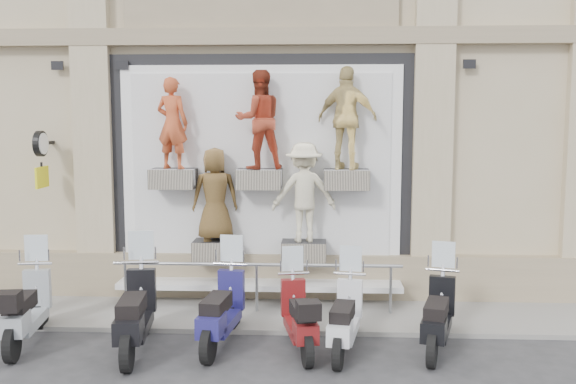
% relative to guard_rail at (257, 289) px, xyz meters
% --- Properties ---
extents(ground, '(90.00, 90.00, 0.00)m').
position_rel_guard_rail_xyz_m(ground, '(0.00, -2.00, -0.47)').
color(ground, '#2D2D30').
rests_on(ground, ground).
extents(sidewalk, '(16.00, 2.20, 0.08)m').
position_rel_guard_rail_xyz_m(sidewalk, '(0.00, 0.10, -0.43)').
color(sidewalk, gray).
rests_on(sidewalk, ground).
extents(building, '(14.00, 8.60, 12.00)m').
position_rel_guard_rail_xyz_m(building, '(0.00, 5.00, 5.54)').
color(building, tan).
rests_on(building, ground).
extents(shop_vitrine, '(5.60, 0.90, 4.30)m').
position_rel_guard_rail_xyz_m(shop_vitrine, '(0.13, 0.74, 1.96)').
color(shop_vitrine, black).
rests_on(shop_vitrine, ground).
extents(guard_rail, '(5.06, 0.10, 0.93)m').
position_rel_guard_rail_xyz_m(guard_rail, '(0.00, 0.00, 0.00)').
color(guard_rail, '#9EA0A5').
rests_on(guard_rail, ground).
extents(clock_sign_bracket, '(0.10, 0.80, 1.02)m').
position_rel_guard_rail_xyz_m(clock_sign_bracket, '(-3.90, 0.47, 2.34)').
color(clock_sign_bracket, black).
rests_on(clock_sign_bracket, ground).
extents(scooter_c, '(0.83, 2.00, 1.57)m').
position_rel_guard_rail_xyz_m(scooter_c, '(-3.33, -1.59, 0.32)').
color(scooter_c, gray).
rests_on(scooter_c, ground).
extents(scooter_d, '(0.85, 2.13, 1.68)m').
position_rel_guard_rail_xyz_m(scooter_d, '(-1.61, -1.79, 0.38)').
color(scooter_d, black).
rests_on(scooter_d, ground).
extents(scooter_e, '(0.79, 2.00, 1.58)m').
position_rel_guard_rail_xyz_m(scooter_e, '(-0.38, -1.50, 0.33)').
color(scooter_e, navy).
rests_on(scooter_e, ground).
extents(scooter_f, '(0.88, 1.85, 1.45)m').
position_rel_guard_rail_xyz_m(scooter_f, '(0.78, -1.62, 0.26)').
color(scooter_f, maroon).
rests_on(scooter_f, ground).
extents(scooter_g, '(0.83, 1.88, 1.47)m').
position_rel_guard_rail_xyz_m(scooter_g, '(1.45, -1.68, 0.27)').
color(scooter_g, silver).
rests_on(scooter_g, ground).
extents(scooter_h, '(1.05, 1.96, 1.53)m').
position_rel_guard_rail_xyz_m(scooter_h, '(2.82, -1.53, 0.30)').
color(scooter_h, black).
rests_on(scooter_h, ground).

